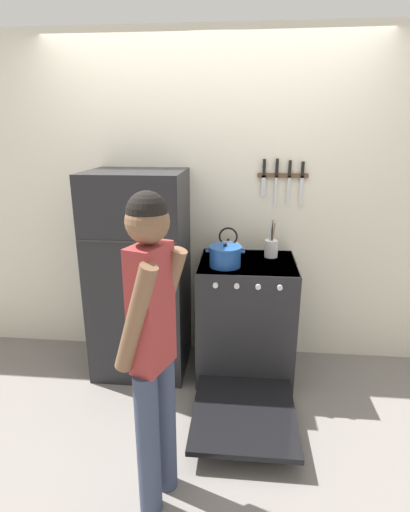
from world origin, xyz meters
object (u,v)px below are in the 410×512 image
tea_kettle (228,248)px  utensil_jar (271,248)px  dutch_oven_pot (225,256)px  person (153,341)px  stove_range (246,320)px  refrigerator (140,275)px

tea_kettle → utensil_jar: 0.32m
dutch_oven_pot → person: person is taller
tea_kettle → person: size_ratio=0.15×
stove_range → tea_kettle: size_ratio=5.78×
refrigerator → tea_kettle: size_ratio=6.70×
dutch_oven_pot → tea_kettle: bearing=87.0°
refrigerator → dutch_oven_pot: size_ratio=5.68×
tea_kettle → utensil_jar: utensil_jar is taller
refrigerator → stove_range: size_ratio=1.16×
dutch_oven_pot → utensil_jar: 0.42m
refrigerator → person: 1.28m
dutch_oven_pot → utensil_jar: utensil_jar is taller
utensil_jar → person: bearing=-114.8°
stove_range → person: bearing=-110.6°
person → refrigerator: bearing=37.1°
person → tea_kettle: bearing=7.6°
stove_range → refrigerator: bearing=177.0°
stove_range → tea_kettle: tea_kettle is taller
tea_kettle → stove_range: bearing=-47.7°
dutch_oven_pot → person: size_ratio=0.17×
refrigerator → utensil_jar: refrigerator is taller
stove_range → utensil_jar: (0.18, 0.17, 0.53)m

